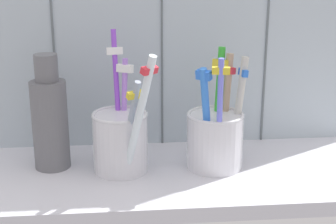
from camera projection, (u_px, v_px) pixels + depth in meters
counter_slab at (169, 178)px, 71.81cm from camera, size 64.00×22.00×2.00cm
tile_wall_back at (161, 12)px, 76.65cm from camera, size 64.00×2.20×45.00cm
toothbrush_cup_left at (121, 138)px, 70.31cm from camera, size 8.74×12.38×19.08cm
toothbrush_cup_right at (216, 135)px, 71.59cm from camera, size 8.46×8.51×16.70cm
ceramic_vase at (50, 119)px, 70.88cm from camera, size 4.95×4.95×16.14cm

